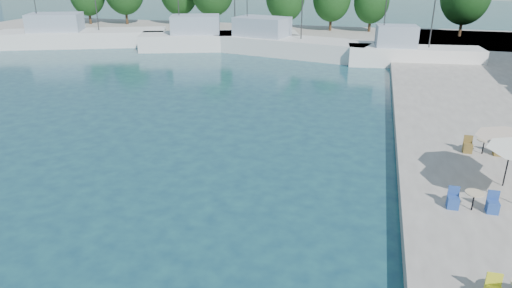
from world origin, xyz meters
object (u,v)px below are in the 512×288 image
(trawler_01, at_px, (79,37))
(trawler_04, at_px, (411,55))
(trawler_02, at_px, (216,40))
(umbrella_cream, at_px, (512,144))
(trawler_03, at_px, (281,44))

(trawler_01, relative_size, trawler_04, 1.56)
(trawler_01, height_order, trawler_02, same)
(trawler_02, xyz_separation_m, umbrella_cream, (23.68, -30.96, 1.46))
(trawler_01, xyz_separation_m, trawler_04, (37.90, -1.79, 0.00))
(trawler_03, bearing_deg, trawler_02, -174.79)
(trawler_02, distance_m, umbrella_cream, 39.01)
(trawler_01, xyz_separation_m, trawler_02, (16.60, 2.08, 0.00))
(trawler_02, height_order, trawler_04, same)
(trawler_03, height_order, trawler_04, same)
(trawler_04, xyz_separation_m, umbrella_cream, (2.39, -27.10, 1.45))
(trawler_02, bearing_deg, umbrella_cream, -70.65)
(trawler_01, relative_size, trawler_02, 1.07)
(umbrella_cream, bearing_deg, trawler_02, 127.41)
(trawler_03, bearing_deg, umbrella_cream, -48.99)
(trawler_02, relative_size, trawler_03, 0.96)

